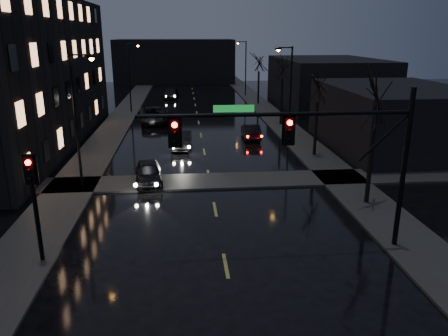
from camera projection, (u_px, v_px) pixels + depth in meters
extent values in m
cube|color=#2D2D2B|center=(113.00, 129.00, 42.66)|extent=(3.00, 140.00, 0.12)
cube|color=#2D2D2B|center=(284.00, 126.00, 44.16)|extent=(3.00, 140.00, 0.12)
cube|color=#2D2D2B|center=(210.00, 181.00, 27.71)|extent=(40.00, 3.00, 0.12)
cube|color=black|center=(394.00, 117.00, 35.49)|extent=(10.00, 14.00, 5.00)
cube|color=black|center=(327.00, 82.00, 56.41)|extent=(12.00, 18.00, 6.00)
cube|color=black|center=(175.00, 61.00, 82.89)|extent=(22.00, 10.00, 8.00)
cylinder|color=black|center=(403.00, 171.00, 18.32)|extent=(0.22, 0.22, 7.00)
cylinder|color=black|center=(277.00, 114.00, 17.10)|extent=(11.00, 0.16, 0.16)
cylinder|color=black|center=(384.00, 137.00, 17.79)|extent=(2.05, 0.10, 2.05)
cube|color=#0C591E|center=(234.00, 109.00, 16.88)|extent=(1.60, 0.04, 0.28)
cube|color=black|center=(175.00, 133.00, 16.94)|extent=(0.35, 0.28, 1.05)
sphere|color=#FF0705|center=(175.00, 125.00, 16.69)|extent=(0.22, 0.22, 0.22)
cube|color=black|center=(289.00, 130.00, 17.34)|extent=(0.35, 0.28, 1.05)
sphere|color=#FF0705|center=(290.00, 123.00, 17.09)|extent=(0.22, 0.22, 0.22)
cylinder|color=black|center=(36.00, 213.00, 17.38)|extent=(0.18, 0.18, 4.40)
cube|color=black|center=(30.00, 170.00, 16.85)|extent=(0.35, 0.28, 1.05)
sphere|color=#FF0705|center=(28.00, 163.00, 16.60)|extent=(0.22, 0.22, 0.22)
cylinder|color=black|center=(370.00, 166.00, 23.53)|extent=(0.24, 0.24, 4.40)
cylinder|color=black|center=(316.00, 130.00, 33.09)|extent=(0.24, 0.24, 4.12)
cylinder|color=black|center=(281.00, 102.00, 44.43)|extent=(0.24, 0.24, 4.68)
cylinder|color=black|center=(258.00, 88.00, 57.80)|extent=(0.24, 0.24, 4.29)
cylinder|color=black|center=(76.00, 124.00, 25.38)|extent=(0.16, 0.16, 8.00)
cylinder|color=black|center=(80.00, 55.00, 24.29)|extent=(1.20, 0.10, 0.10)
cube|color=black|center=(91.00, 57.00, 24.37)|extent=(0.50, 0.25, 0.15)
sphere|color=#FF9B32|center=(92.00, 58.00, 24.40)|extent=(0.28, 0.28, 0.28)
cylinder|color=black|center=(129.00, 78.00, 51.07)|extent=(0.16, 0.16, 8.00)
cylinder|color=black|center=(132.00, 44.00, 49.98)|extent=(1.20, 0.10, 0.10)
cube|color=black|center=(138.00, 45.00, 50.06)|extent=(0.50, 0.25, 0.15)
sphere|color=#FF9B32|center=(138.00, 46.00, 50.09)|extent=(0.28, 0.28, 0.28)
cylinder|color=black|center=(290.00, 94.00, 38.17)|extent=(0.16, 0.16, 8.00)
cylinder|color=black|center=(285.00, 48.00, 36.97)|extent=(1.20, 0.10, 0.10)
cube|color=black|center=(278.00, 49.00, 36.95)|extent=(0.50, 0.25, 0.15)
sphere|color=#FF9B32|center=(278.00, 50.00, 36.98)|extent=(0.28, 0.28, 0.28)
cylinder|color=black|center=(246.00, 69.00, 64.82)|extent=(0.16, 0.16, 8.00)
cylinder|color=black|center=(242.00, 42.00, 63.61)|extent=(1.20, 0.10, 0.10)
cube|color=black|center=(238.00, 42.00, 63.59)|extent=(0.50, 0.25, 0.15)
sphere|color=#FF9B32|center=(238.00, 43.00, 63.62)|extent=(0.28, 0.28, 0.28)
imported|color=black|center=(149.00, 173.00, 27.33)|extent=(2.02, 4.19, 1.38)
imported|color=black|center=(181.00, 140.00, 35.72)|extent=(1.75, 4.19, 1.35)
imported|color=black|center=(154.00, 115.00, 45.86)|extent=(3.37, 6.21, 1.65)
imported|color=black|center=(171.00, 93.00, 63.20)|extent=(2.47, 5.20, 1.46)
imported|color=black|center=(251.00, 131.00, 38.99)|extent=(1.55, 4.11, 1.34)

